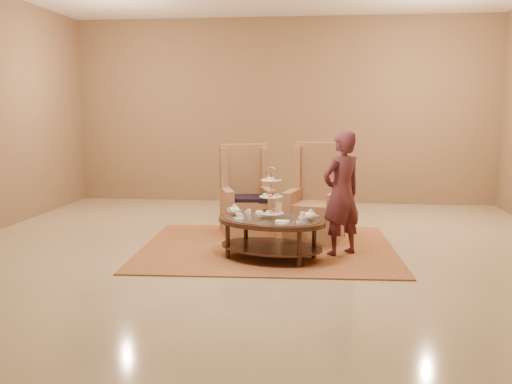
# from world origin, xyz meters

# --- Properties ---
(ground) EXTENTS (8.00, 8.00, 0.00)m
(ground) POSITION_xyz_m (0.00, 0.00, 0.00)
(ground) COLOR #BCAB8C
(ground) RESTS_ON ground
(ceiling) EXTENTS (8.00, 8.00, 0.02)m
(ceiling) POSITION_xyz_m (0.00, 0.00, 0.00)
(ceiling) COLOR beige
(ceiling) RESTS_ON ground
(wall_back) EXTENTS (8.00, 0.04, 3.50)m
(wall_back) POSITION_xyz_m (0.00, 4.00, 1.75)
(wall_back) COLOR #816346
(wall_back) RESTS_ON ground
(rug) EXTENTS (3.36, 2.85, 0.02)m
(rug) POSITION_xyz_m (0.09, 0.22, 0.01)
(rug) COLOR #AF723E
(rug) RESTS_ON ground
(tea_table) EXTENTS (1.56, 1.30, 1.11)m
(tea_table) POSITION_xyz_m (0.18, -0.32, 0.41)
(tea_table) COLOR black
(tea_table) RESTS_ON ground
(armchair_left) EXTENTS (0.87, 0.89, 1.28)m
(armchair_left) POSITION_xyz_m (-0.31, 1.09, 0.43)
(armchair_left) COLOR #A06F4B
(armchair_left) RESTS_ON ground
(armchair_right) EXTENTS (0.87, 0.88, 1.33)m
(armchair_right) POSITION_xyz_m (0.71, 0.79, 0.45)
(armchair_right) COLOR #A06F4B
(armchair_right) RESTS_ON ground
(person) EXTENTS (0.67, 0.64, 1.53)m
(person) POSITION_xyz_m (1.01, -0.04, 0.77)
(person) COLOR #50222A
(person) RESTS_ON ground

